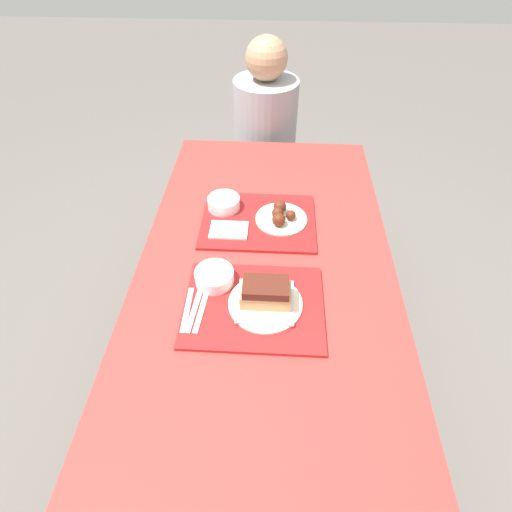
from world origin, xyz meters
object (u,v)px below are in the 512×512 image
Objects in this scene: tray_near at (254,306)px; tray_far at (258,221)px; brisket_sandwich_plate at (266,297)px; person_seated_across at (265,121)px; bowl_coleslaw_far at (224,202)px; bowl_coleslaw_near at (214,276)px; wings_plate_far at (281,216)px.

tray_near and tray_far have the same top height.
brisket_sandwich_plate is 1.25m from person_seated_across.
bowl_coleslaw_far is at bearing 153.62° from tray_far.
person_seated_across is at bearing 84.10° from bowl_coleslaw_near.
tray_near is 2.19× the size of wings_plate_far.
tray_far is 0.16m from bowl_coleslaw_far.
tray_near is 3.41× the size of bowl_coleslaw_near.
person_seated_across is (-0.01, 0.84, -0.00)m from tray_far.
bowl_coleslaw_near is at bearing 153.35° from brisket_sandwich_plate.
bowl_coleslaw_near is 0.17× the size of person_seated_across.
tray_near is 1.00× the size of tray_far.
wings_plate_far reaches higher than tray_near.
bowl_coleslaw_far is 0.17× the size of person_seated_across.
bowl_coleslaw_near and bowl_coleslaw_far have the same top height.
bowl_coleslaw_far is at bearing 110.98° from brisket_sandwich_plate.
bowl_coleslaw_near reaches higher than tray_near.
bowl_coleslaw_near is at bearing 146.18° from tray_near.
tray_near is 0.16m from bowl_coleslaw_near.
brisket_sandwich_plate is at bearing 6.76° from tray_near.
tray_far is at bearing 68.68° from bowl_coleslaw_near.
tray_near is 1.88× the size of brisket_sandwich_plate.
bowl_coleslaw_far is (-0.01, 0.39, 0.00)m from bowl_coleslaw_near.
bowl_coleslaw_near is 1.17m from person_seated_across.
wings_plate_far is at bearing 79.36° from tray_near.
bowl_coleslaw_near is at bearing -111.32° from tray_far.
person_seated_across is (-0.01, 1.25, -0.00)m from tray_near.
bowl_coleslaw_near is (-0.13, 0.09, 0.03)m from tray_near.
bowl_coleslaw_far is (-0.18, 0.48, -0.01)m from brisket_sandwich_plate.
bowl_coleslaw_near is at bearing -87.92° from bowl_coleslaw_far.
tray_near is at bearing -89.42° from person_seated_across.
person_seated_across reaches higher than wings_plate_far.
tray_far is 1.88× the size of brisket_sandwich_plate.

